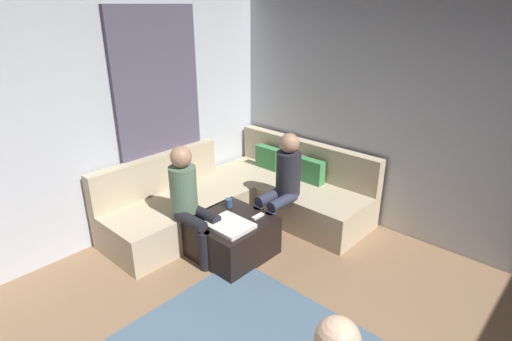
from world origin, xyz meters
The scene contains 10 objects.
wall_back centered at (0.00, 2.94, 1.35)m, with size 6.00×0.12×2.70m, color silver.
wall_left centered at (-2.94, 0.00, 1.35)m, with size 0.12×6.00×2.70m, color silver.
curtain_panel centered at (-2.84, 1.30, 1.25)m, with size 0.06×1.10×2.50m, color #595166.
sectional_couch centered at (-2.08, 1.88, 0.28)m, with size 2.10×2.55×0.87m.
ottoman centered at (-1.63, 1.24, 0.21)m, with size 0.76×0.76×0.42m, color black.
folded_blanket centered at (-1.53, 1.12, 0.44)m, with size 0.44×0.36×0.04m, color white.
coffee_mug centered at (-1.85, 1.42, 0.47)m, with size 0.08×0.08×0.10m, color #334C72.
game_remote centered at (-1.45, 1.46, 0.43)m, with size 0.05×0.15×0.02m, color white.
person_on_couch_back centered at (-1.50, 1.93, 0.66)m, with size 0.30×0.60×1.20m.
person_on_couch_side centered at (-1.93, 0.96, 0.66)m, with size 0.60×0.30×1.20m.
Camera 1 is at (1.07, -1.31, 2.50)m, focal length 28.37 mm.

